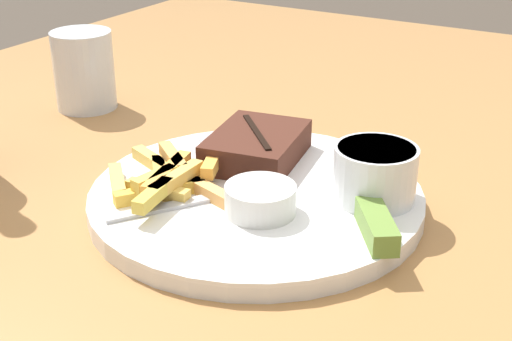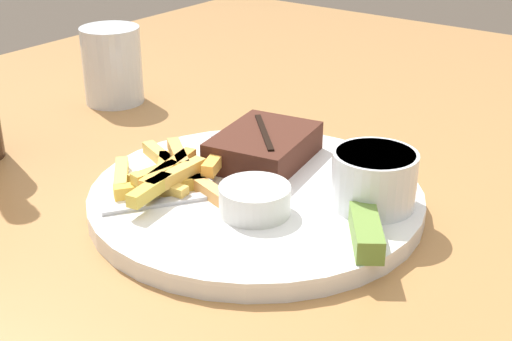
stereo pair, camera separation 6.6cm
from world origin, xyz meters
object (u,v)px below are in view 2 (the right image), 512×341
(coleslaw_cup, at_px, (374,176))
(drinking_glass, at_px, (112,65))
(knife_utensil, at_px, (239,170))
(dinner_plate, at_px, (256,198))
(steak_portion, at_px, (264,146))
(pickle_spear, at_px, (366,232))
(dipping_sauce_cup, at_px, (255,198))
(fork_utensil, at_px, (169,201))

(coleslaw_cup, relative_size, drinking_glass, 0.76)
(knife_utensil, bearing_deg, dinner_plate, -170.67)
(knife_utensil, xyz_separation_m, drinking_glass, (0.11, 0.29, 0.03))
(steak_portion, height_order, pickle_spear, steak_portion)
(steak_portion, height_order, dipping_sauce_cup, steak_portion)
(knife_utensil, height_order, drinking_glass, drinking_glass)
(dipping_sauce_cup, height_order, drinking_glass, drinking_glass)
(dipping_sauce_cup, height_order, pickle_spear, dipping_sauce_cup)
(dinner_plate, distance_m, steak_portion, 0.07)
(steak_portion, bearing_deg, knife_utensil, 177.47)
(dinner_plate, bearing_deg, coleslaw_cup, -69.22)
(drinking_glass, bearing_deg, dipping_sauce_cup, -115.10)
(dinner_plate, relative_size, dipping_sauce_cup, 4.96)
(coleslaw_cup, xyz_separation_m, dipping_sauce_cup, (-0.07, 0.08, -0.01))
(dinner_plate, bearing_deg, knife_utensil, 60.41)
(steak_portion, relative_size, drinking_glass, 1.25)
(knife_utensil, distance_m, drinking_glass, 0.31)
(pickle_spear, relative_size, knife_utensil, 0.50)
(steak_portion, distance_m, fork_utensil, 0.13)
(coleslaw_cup, distance_m, pickle_spear, 0.07)
(dipping_sauce_cup, bearing_deg, coleslaw_cup, -45.23)
(drinking_glass, bearing_deg, fork_utensil, -125.07)
(dinner_plate, height_order, knife_utensil, knife_utensil)
(dinner_plate, xyz_separation_m, pickle_spear, (-0.02, -0.13, 0.02))
(fork_utensil, bearing_deg, dipping_sauce_cup, -31.93)
(coleslaw_cup, xyz_separation_m, knife_utensil, (-0.02, 0.14, -0.03))
(pickle_spear, bearing_deg, drinking_glass, 71.41)
(coleslaw_cup, distance_m, drinking_glass, 0.44)
(dipping_sauce_cup, xyz_separation_m, drinking_glass, (0.17, 0.35, 0.02))
(pickle_spear, xyz_separation_m, drinking_glass, (0.15, 0.46, 0.02))
(pickle_spear, xyz_separation_m, knife_utensil, (0.04, 0.16, -0.01))
(drinking_glass, bearing_deg, dinner_plate, -111.51)
(steak_portion, bearing_deg, coleslaw_cup, -99.00)
(knife_utensil, bearing_deg, coleslaw_cup, -133.62)
(dinner_plate, height_order, coleslaw_cup, coleslaw_cup)
(coleslaw_cup, distance_m, dipping_sauce_cup, 0.11)
(knife_utensil, relative_size, drinking_glass, 1.40)
(dinner_plate, relative_size, fork_utensil, 2.67)
(steak_portion, height_order, drinking_glass, drinking_glass)
(coleslaw_cup, bearing_deg, pickle_spear, -156.32)
(dipping_sauce_cup, relative_size, knife_utensil, 0.45)
(steak_portion, distance_m, drinking_glass, 0.30)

